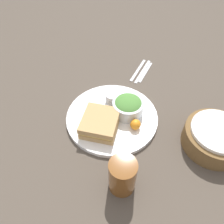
{
  "coord_description": "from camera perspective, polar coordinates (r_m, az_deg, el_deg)",
  "views": [
    {
      "loc": [
        0.46,
        0.23,
        0.63
      ],
      "look_at": [
        0.0,
        0.0,
        0.04
      ],
      "focal_mm": 35.0,
      "sensor_mm": 36.0,
      "label": 1
    }
  ],
  "objects": [
    {
      "name": "knife",
      "position": [
        1.02,
        7.79,
        10.59
      ],
      "size": [
        0.18,
        0.01,
        0.01
      ],
      "primitive_type": "cube",
      "rotation": [
        0.0,
        0.0,
        3.16
      ],
      "color": "silver",
      "rests_on": "ground_plane"
    },
    {
      "name": "ground_plane",
      "position": [
        0.81,
        -0.0,
        -1.69
      ],
      "size": [
        4.0,
        4.0,
        0.0
      ],
      "primitive_type": "plane",
      "color": "#4C4238"
    },
    {
      "name": "drink_glass",
      "position": [
        0.62,
        2.73,
        -16.29
      ],
      "size": [
        0.08,
        0.08,
        0.12
      ],
      "primitive_type": "cylinder",
      "color": "brown",
      "rests_on": "ground_plane"
    },
    {
      "name": "bread_basket",
      "position": [
        0.79,
        25.3,
        -5.98
      ],
      "size": [
        0.2,
        0.2,
        0.08
      ],
      "color": "brown",
      "rests_on": "ground_plane"
    },
    {
      "name": "spoon",
      "position": [
        1.02,
        8.75,
        10.29
      ],
      "size": [
        0.15,
        0.01,
        0.01
      ],
      "primitive_type": "cube",
      "rotation": [
        0.0,
        0.0,
        3.16
      ],
      "color": "silver",
      "rests_on": "ground_plane"
    },
    {
      "name": "dressing_cup",
      "position": [
        0.84,
        0.09,
        3.77
      ],
      "size": [
        0.05,
        0.05,
        0.04
      ],
      "primitive_type": "cylinder",
      "color": "#99999E",
      "rests_on": "plate"
    },
    {
      "name": "plate",
      "position": [
        0.81,
        -0.0,
        -1.32
      ],
      "size": [
        0.33,
        0.33,
        0.02
      ],
      "primitive_type": "cylinder",
      "color": "white",
      "rests_on": "ground_plane"
    },
    {
      "name": "sandwich",
      "position": [
        0.75,
        -3.13,
        -2.9
      ],
      "size": [
        0.15,
        0.14,
        0.05
      ],
      "color": "tan",
      "rests_on": "plate"
    },
    {
      "name": "orange_wedge",
      "position": [
        0.76,
        6.16,
        -3.25
      ],
      "size": [
        0.04,
        0.04,
        0.04
      ],
      "primitive_type": "sphere",
      "color": "orange",
      "rests_on": "plate"
    },
    {
      "name": "fork",
      "position": [
        1.03,
        6.84,
        10.88
      ],
      "size": [
        0.17,
        0.01,
        0.01
      ],
      "primitive_type": "cube",
      "rotation": [
        0.0,
        0.0,
        3.16
      ],
      "color": "silver",
      "rests_on": "ground_plane"
    },
    {
      "name": "salad_bowl",
      "position": [
        0.79,
        4.19,
        1.57
      ],
      "size": [
        0.11,
        0.11,
        0.06
      ],
      "color": "white",
      "rests_on": "plate"
    }
  ]
}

